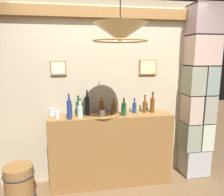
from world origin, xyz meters
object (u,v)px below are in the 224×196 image
(liquor_bottle_rye, at_px, (80,111))
(pendant_lamp, at_px, (120,33))
(glass_tumbler_rocks, at_px, (58,115))
(glass_tumbler_shot, at_px, (52,112))
(liquor_bottle_bourbon, at_px, (152,105))
(liquor_bottle_tequila, at_px, (69,109))
(liquor_bottle_mezcal, at_px, (145,106))
(liquor_bottle_brandy, at_px, (102,107))
(glass_tumbler_highball, at_px, (102,113))
(liquor_bottle_port, at_px, (78,107))
(liquor_bottle_gin, at_px, (114,108))
(liquor_bottle_whiskey, at_px, (70,109))
(liquor_bottle_rum, at_px, (124,109))
(liquor_bottle_vermouth, at_px, (134,107))
(liquor_bottle_sherry, at_px, (87,106))
(wooden_barrel, at_px, (19,184))

(liquor_bottle_rye, distance_m, pendant_lamp, 1.18)
(glass_tumbler_rocks, distance_m, glass_tumbler_shot, 0.17)
(liquor_bottle_bourbon, relative_size, pendant_lamp, 0.49)
(liquor_bottle_tequila, relative_size, glass_tumbler_rocks, 3.49)
(liquor_bottle_mezcal, height_order, liquor_bottle_brandy, liquor_bottle_mezcal)
(liquor_bottle_tequila, relative_size, glass_tumbler_highball, 4.40)
(liquor_bottle_port, bearing_deg, pendant_lamp, -58.62)
(liquor_bottle_gin, relative_size, liquor_bottle_bourbon, 0.76)
(liquor_bottle_whiskey, height_order, liquor_bottle_mezcal, liquor_bottle_whiskey)
(liquor_bottle_mezcal, distance_m, glass_tumbler_highball, 0.63)
(liquor_bottle_brandy, bearing_deg, liquor_bottle_tequila, -156.91)
(liquor_bottle_rum, height_order, liquor_bottle_tequila, liquor_bottle_tequila)
(liquor_bottle_mezcal, bearing_deg, liquor_bottle_vermouth, -179.21)
(glass_tumbler_rocks, bearing_deg, liquor_bottle_brandy, 11.16)
(liquor_bottle_vermouth, height_order, pendant_lamp, pendant_lamp)
(liquor_bottle_rye, bearing_deg, liquor_bottle_vermouth, 6.94)
(glass_tumbler_rocks, bearing_deg, liquor_bottle_rye, -0.51)
(liquor_bottle_whiskey, height_order, liquor_bottle_tequila, liquor_bottle_tequila)
(liquor_bottle_rum, distance_m, liquor_bottle_sherry, 0.50)
(glass_tumbler_shot, bearing_deg, glass_tumbler_rocks, -60.17)
(liquor_bottle_brandy, bearing_deg, liquor_bottle_vermouth, -3.25)
(liquor_bottle_whiskey, distance_m, glass_tumbler_highball, 0.44)
(liquor_bottle_whiskey, xyz_separation_m, glass_tumbler_highball, (0.44, -0.05, -0.06))
(liquor_bottle_vermouth, bearing_deg, glass_tumbler_rocks, -175.09)
(liquor_bottle_vermouth, bearing_deg, liquor_bottle_port, 177.51)
(liquor_bottle_port, distance_m, pendant_lamp, 1.24)
(liquor_bottle_bourbon, distance_m, glass_tumbler_highball, 0.74)
(liquor_bottle_mezcal, relative_size, glass_tumbler_highball, 3.38)
(glass_tumbler_highball, relative_size, wooden_barrel, 0.15)
(liquor_bottle_port, bearing_deg, liquor_bottle_vermouth, -2.49)
(liquor_bottle_gin, relative_size, pendant_lamp, 0.38)
(glass_tumbler_shot, bearing_deg, liquor_bottle_rum, -9.27)
(liquor_bottle_sherry, distance_m, liquor_bottle_mezcal, 0.83)
(liquor_bottle_whiskey, bearing_deg, liquor_bottle_mezcal, 1.27)
(liquor_bottle_whiskey, xyz_separation_m, liquor_bottle_vermouth, (0.90, 0.02, -0.01))
(liquor_bottle_brandy, relative_size, wooden_barrel, 0.48)
(liquor_bottle_rum, distance_m, glass_tumbler_shot, 0.98)
(liquor_bottle_gin, distance_m, liquor_bottle_rum, 0.15)
(liquor_bottle_gin, height_order, liquor_bottle_bourbon, liquor_bottle_bourbon)
(liquor_bottle_gin, distance_m, liquor_bottle_bourbon, 0.57)
(liquor_bottle_mezcal, xyz_separation_m, glass_tumbler_shot, (-1.30, 0.05, -0.04))
(liquor_bottle_brandy, height_order, wooden_barrel, liquor_bottle_brandy)
(liquor_bottle_rum, relative_size, liquor_bottle_rye, 0.98)
(liquor_bottle_port, xyz_separation_m, liquor_bottle_tequila, (-0.12, -0.20, 0.03))
(liquor_bottle_vermouth, xyz_separation_m, liquor_bottle_brandy, (-0.47, 0.03, 0.01))
(liquor_bottle_vermouth, height_order, glass_tumbler_shot, liquor_bottle_vermouth)
(liquor_bottle_vermouth, bearing_deg, liquor_bottle_sherry, -178.78)
(liquor_bottle_rum, height_order, liquor_bottle_rye, liquor_bottle_rye)
(liquor_bottle_rye, distance_m, liquor_bottle_mezcal, 0.93)
(liquor_bottle_gin, relative_size, glass_tumbler_rocks, 2.41)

